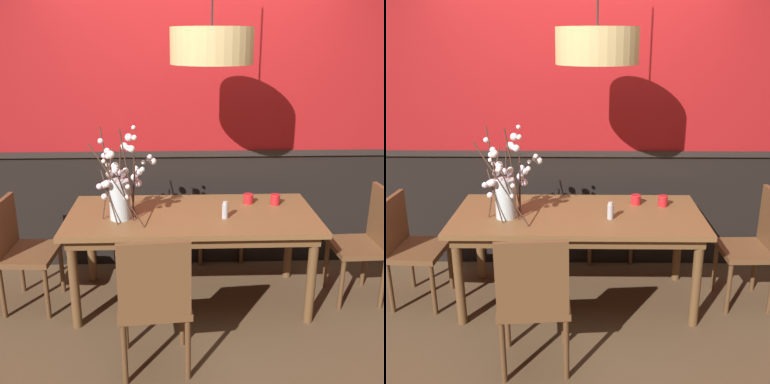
# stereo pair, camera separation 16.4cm
# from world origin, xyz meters

# --- Properties ---
(ground_plane) EXTENTS (24.00, 24.00, 0.00)m
(ground_plane) POSITION_xyz_m (0.00, 0.00, 0.00)
(ground_plane) COLOR brown
(back_wall) EXTENTS (4.55, 0.14, 2.86)m
(back_wall) POSITION_xyz_m (0.00, 0.70, 1.42)
(back_wall) COLOR black
(back_wall) RESTS_ON ground
(dining_table) EXTENTS (1.90, 0.87, 0.75)m
(dining_table) POSITION_xyz_m (0.00, 0.00, 0.67)
(dining_table) COLOR brown
(dining_table) RESTS_ON ground
(chair_head_east_end) EXTENTS (0.41, 0.42, 0.93)m
(chair_head_east_end) POSITION_xyz_m (1.38, -0.01, 0.52)
(chair_head_east_end) COLOR brown
(chair_head_east_end) RESTS_ON ground
(chair_far_side_right) EXTENTS (0.48, 0.47, 0.91)m
(chair_far_side_right) POSITION_xyz_m (0.27, 0.86, 0.51)
(chair_far_side_right) COLOR brown
(chair_far_side_right) RESTS_ON ground
(chair_head_west_end) EXTENTS (0.42, 0.47, 0.88)m
(chair_head_west_end) POSITION_xyz_m (-1.32, -0.02, 0.50)
(chair_head_west_end) COLOR brown
(chair_head_west_end) RESTS_ON ground
(chair_near_side_left) EXTENTS (0.48, 0.44, 0.95)m
(chair_near_side_left) POSITION_xyz_m (-0.26, -0.85, 0.53)
(chair_near_side_left) COLOR brown
(chair_near_side_left) RESTS_ON ground
(vase_with_blossoms) EXTENTS (0.45, 0.52, 0.72)m
(vase_with_blossoms) POSITION_xyz_m (-0.52, -0.11, 0.97)
(vase_with_blossoms) COLOR silver
(vase_with_blossoms) RESTS_ON dining_table
(candle_holder_nearer_center) EXTENTS (0.08, 0.08, 0.08)m
(candle_holder_nearer_center) POSITION_xyz_m (0.46, 0.21, 0.79)
(candle_holder_nearer_center) COLOR red
(candle_holder_nearer_center) RESTS_ON dining_table
(candle_holder_nearer_edge) EXTENTS (0.08, 0.08, 0.09)m
(candle_holder_nearer_edge) POSITION_xyz_m (0.68, 0.17, 0.80)
(candle_holder_nearer_edge) COLOR red
(candle_holder_nearer_edge) RESTS_ON dining_table
(condiment_bottle) EXTENTS (0.05, 0.05, 0.13)m
(condiment_bottle) POSITION_xyz_m (0.24, -0.11, 0.81)
(condiment_bottle) COLOR #ADADB2
(condiment_bottle) RESTS_ON dining_table
(pendant_lamp) EXTENTS (0.56, 0.56, 1.00)m
(pendant_lamp) POSITION_xyz_m (0.13, -0.08, 1.98)
(pendant_lamp) COLOR tan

